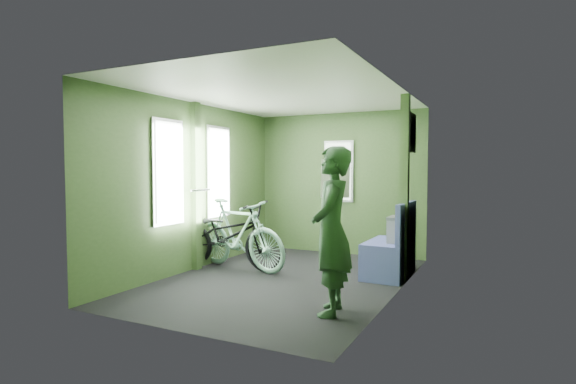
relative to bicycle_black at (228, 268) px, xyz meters
The scene contains 6 objects.
room 1.74m from the bicycle_black, 11.81° to the right, with size 4.00×4.02×2.31m.
bicycle_black is the anchor object (origin of this frame).
bicycle_mint 0.18m from the bicycle_black, ahead, with size 0.47×1.65×0.99m, color #96D6BB.
passenger 2.47m from the bicycle_black, 31.18° to the right, with size 0.51×0.71×1.61m.
waste_box 2.35m from the bicycle_black, 11.91° to the left, with size 0.23×0.32×0.79m, color slate.
bench_seat 2.24m from the bicycle_black, 13.87° to the left, with size 0.53×0.93×0.97m.
Camera 1 is at (2.50, -4.97, 1.40)m, focal length 28.00 mm.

